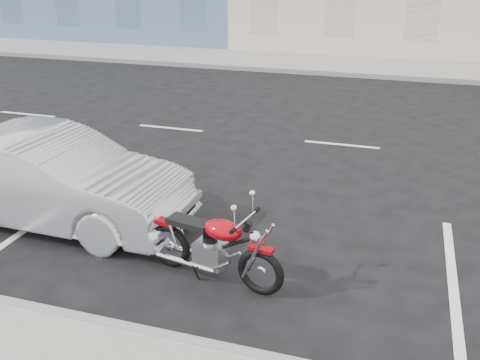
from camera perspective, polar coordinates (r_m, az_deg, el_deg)
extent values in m
plane|color=black|center=(11.70, 20.54, 2.59)|extent=(120.00, 120.00, 0.00)
cube|color=gray|center=(20.50, 5.45, 12.42)|extent=(80.00, 3.40, 0.15)
cube|color=gray|center=(6.86, -24.19, -11.99)|extent=(80.00, 0.12, 0.16)
cube|color=gray|center=(18.87, 4.34, 11.56)|extent=(80.00, 0.12, 0.16)
torus|color=black|center=(6.22, 7.92, -11.40)|extent=(0.61, 0.21, 0.60)
torus|color=black|center=(6.70, -2.70, -8.49)|extent=(0.61, 0.21, 0.60)
cube|color=#9F050D|center=(6.05, 8.08, -8.93)|extent=(0.32, 0.17, 0.05)
cube|color=#9F050D|center=(6.55, -3.02, -5.91)|extent=(0.29, 0.19, 0.05)
cube|color=gray|center=(6.42, 2.07, -9.44)|extent=(0.42, 0.34, 0.31)
ellipsoid|color=#9F050D|center=(6.16, 3.64, -6.87)|extent=(0.55, 0.40, 0.24)
cube|color=black|center=(6.35, -0.30, -6.01)|extent=(0.59, 0.34, 0.08)
cylinder|color=silver|center=(5.95, 6.38, -5.81)|extent=(0.15, 0.63, 0.03)
sphere|color=silver|center=(6.01, 7.42, -7.65)|extent=(0.15, 0.15, 0.15)
cylinder|color=silver|center=(6.52, -0.84, -10.37)|extent=(0.86, 0.24, 0.07)
cylinder|color=silver|center=(6.70, 0.23, -9.33)|extent=(0.86, 0.24, 0.07)
cylinder|color=silver|center=(6.09, 7.65, -9.19)|extent=(0.35, 0.11, 0.72)
cylinder|color=black|center=(6.27, 3.74, -8.70)|extent=(0.72, 0.18, 0.45)
imported|color=#AFB1B7|center=(8.43, -19.57, 0.17)|extent=(4.31, 1.60, 1.41)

